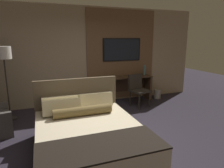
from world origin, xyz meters
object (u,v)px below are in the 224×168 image
Objects in this scene: desk at (124,84)px; waste_bin at (157,94)px; bed at (88,135)px; vase_tall at (144,70)px; floor_lamp at (4,59)px; desk_chair at (138,87)px; tv at (122,50)px.

desk is 1.20m from waste_bin.
bed is 1.25× the size of desk.
vase_tall is 0.91m from waste_bin.
floor_lamp is 3.90m from vase_tall.
desk_chair is (1.91, 1.91, 0.23)m from bed.
vase_tall is (3.84, 0.44, -0.52)m from floor_lamp.
bed is at bearing -140.51° from waste_bin.
floor_lamp reaches higher than desk.
floor_lamp is at bearing -172.20° from desk.
tv is 3.89× the size of vase_tall.
tv is at bearing 90.00° from desk.
vase_tall is at bearing 6.55° from floor_lamp.
desk_chair is (0.18, -0.57, 0.02)m from desk.
waste_bin is (1.14, -0.31, -1.43)m from tv.
vase_tall is (0.70, -0.18, -0.64)m from tv.
bed is at bearing -134.29° from vase_tall.
vase_tall is at bearing 32.90° from desk_chair.
tv is (0.00, 0.20, 1.05)m from desk.
desk is at bearing 55.09° from bed.
bed is 1.74× the size of tv.
desk is at bearing 7.80° from floor_lamp.
bed is 2.74m from floor_lamp.
desk_chair is at bearing 45.03° from bed.
desk_chair is 3.24× the size of waste_bin.
bed is 6.77× the size of vase_tall.
bed is 7.53× the size of waste_bin.
waste_bin is (2.87, 2.36, -0.18)m from bed.
desk_chair is 1.13m from waste_bin.
vase_tall reaches higher than waste_bin.
bed is 3.54m from vase_tall.
desk_chair is at bearing -154.85° from waste_bin.
vase_tall reaches higher than desk.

